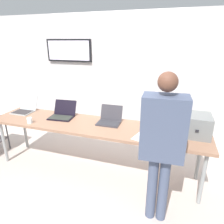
{
  "coord_description": "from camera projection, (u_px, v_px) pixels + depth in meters",
  "views": [
    {
      "loc": [
        1.09,
        -2.49,
        1.97
      ],
      "look_at": [
        0.23,
        0.17,
        0.95
      ],
      "focal_mm": 31.67,
      "sensor_mm": 36.0,
      "label": 1
    }
  ],
  "objects": [
    {
      "name": "back_wall",
      "position": [
        115.0,
        81.0,
        3.8
      ],
      "size": [
        8.0,
        0.11,
        2.45
      ],
      "color": "silver",
      "rests_on": "ground"
    },
    {
      "name": "equipment_box",
      "position": [
        196.0,
        125.0,
        2.58
      ],
      "size": [
        0.36,
        0.39,
        0.28
      ],
      "color": "slate",
      "rests_on": "workbench"
    },
    {
      "name": "laptop_station_1",
      "position": [
        63.0,
        114.0,
        3.22
      ],
      "size": [
        0.41,
        0.39,
        0.24
      ],
      "color": "black",
      "rests_on": "workbench"
    },
    {
      "name": "ground",
      "position": [
        95.0,
        170.0,
        3.22
      ],
      "size": [
        8.0,
        8.0,
        0.04
      ],
      "primitive_type": "cube",
      "color": "#BEB0A7"
    },
    {
      "name": "laptop_station_3",
      "position": [
        163.0,
        126.0,
        2.75
      ],
      "size": [
        0.36,
        0.35,
        0.26
      ],
      "color": "#201F2D",
      "rests_on": "workbench"
    },
    {
      "name": "workbench",
      "position": [
        94.0,
        128.0,
        2.96
      ],
      "size": [
        3.27,
        0.7,
        0.79
      ],
      "color": "#976C52",
      "rests_on": "ground"
    },
    {
      "name": "person",
      "position": [
        162.0,
        138.0,
        2.0
      ],
      "size": [
        0.45,
        0.6,
        1.71
      ],
      "color": "#48536D",
      "rests_on": "ground"
    },
    {
      "name": "laptop_station_2",
      "position": [
        110.0,
        119.0,
        2.99
      ],
      "size": [
        0.35,
        0.33,
        0.24
      ],
      "color": "#3A373D",
      "rests_on": "workbench"
    },
    {
      "name": "coffee_mug",
      "position": [
        30.0,
        120.0,
        2.98
      ],
      "size": [
        0.08,
        0.08,
        0.09
      ],
      "color": "white",
      "rests_on": "workbench"
    },
    {
      "name": "laptop_station_0",
      "position": [
        25.0,
        108.0,
        3.46
      ],
      "size": [
        0.33,
        0.38,
        0.26
      ],
      "color": "#B1B7B7",
      "rests_on": "workbench"
    },
    {
      "name": "paper_sheet",
      "position": [
        143.0,
        137.0,
        2.57
      ],
      "size": [
        0.29,
        0.34,
        0.0
      ],
      "color": "white",
      "rests_on": "workbench"
    }
  ]
}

